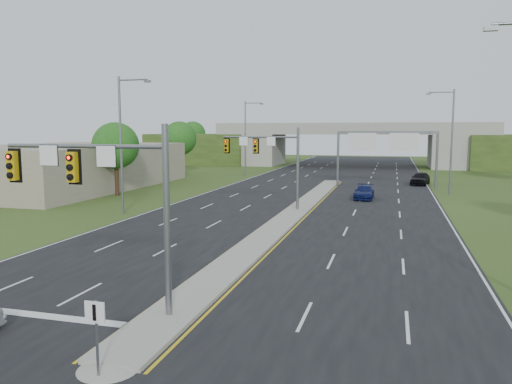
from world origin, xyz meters
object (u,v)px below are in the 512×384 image
object	(u,v)px
signal_mast_near	(108,187)
signal_mast_far	(271,155)
overpass	(351,147)
car_far_b	(364,192)
car_far_c	(420,178)
keep_right_sign	(96,326)
sign_gantry	(385,143)

from	to	relation	value
signal_mast_near	signal_mast_far	bearing A→B (deg)	90.00
signal_mast_near	overpass	size ratio (longest dim) A/B	0.09
car_far_b	signal_mast_near	bearing A→B (deg)	-101.63
overpass	car_far_b	size ratio (longest dim) A/B	17.60
signal_mast_far	car_far_c	distance (m)	27.98
keep_right_sign	signal_mast_near	bearing A→B (deg)	116.94
sign_gantry	car_far_b	xyz separation A→B (m)	(-1.71, -10.74, -4.56)
overpass	keep_right_sign	bearing A→B (deg)	-90.00
signal_mast_far	overpass	distance (m)	55.13
signal_mast_far	car_far_c	world-z (taller)	signal_mast_far
keep_right_sign	sign_gantry	bearing A→B (deg)	82.30
overpass	car_far_b	bearing A→B (deg)	-83.81
sign_gantry	overpass	distance (m)	35.75
signal_mast_near	sign_gantry	bearing A→B (deg)	78.75
signal_mast_near	signal_mast_far	world-z (taller)	same
signal_mast_far	car_far_c	size ratio (longest dim) A/B	1.48
signal_mast_far	sign_gantry	distance (m)	21.91
keep_right_sign	car_far_c	world-z (taller)	keep_right_sign
signal_mast_far	overpass	bearing A→B (deg)	87.65
signal_mast_far	keep_right_sign	bearing A→B (deg)	-85.61
signal_mast_near	sign_gantry	distance (m)	45.88
sign_gantry	car_far_c	world-z (taller)	sign_gantry
car_far_b	signal_mast_far	bearing A→B (deg)	-127.71
keep_right_sign	car_far_b	xyz separation A→B (m)	(4.97, 38.71, -0.84)
signal_mast_near	overpass	distance (m)	80.11
car_far_b	car_far_c	size ratio (longest dim) A/B	0.96
sign_gantry	overpass	world-z (taller)	overpass
signal_mast_near	overpass	bearing A→B (deg)	88.38
signal_mast_far	sign_gantry	xyz separation A→B (m)	(8.95, 19.99, 0.51)
keep_right_sign	car_far_c	bearing A→B (deg)	78.44
car_far_b	car_far_c	distance (m)	16.23
sign_gantry	signal_mast_near	bearing A→B (deg)	-101.25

